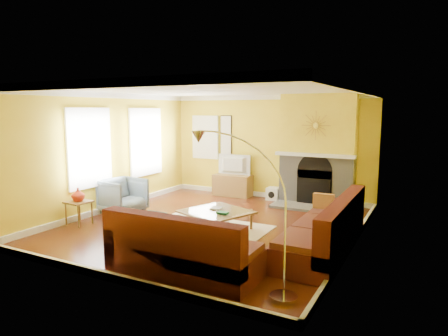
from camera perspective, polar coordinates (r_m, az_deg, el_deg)
The scene contains 27 objects.
floor at distance 8.15m, azimuth -1.56°, elevation -8.25°, with size 5.50×6.00×0.02m, color #5D2613.
ceiling at distance 7.83m, azimuth -1.64°, elevation 11.21°, with size 5.50×6.00×0.02m, color white.
wall_back at distance 10.59m, azimuth 6.40°, elevation 3.02°, with size 5.50×0.02×2.70m, color yellow.
wall_front at distance 5.48m, azimuth -17.19°, elevation -2.15°, with size 5.50×0.02×2.70m, color yellow.
wall_left at distance 9.53m, azimuth -16.24°, elevation 2.16°, with size 0.02×6.00×2.70m, color yellow.
wall_right at distance 6.97m, azimuth 18.62°, elevation -0.06°, with size 0.02×6.00×2.70m, color yellow.
baseboard at distance 8.13m, azimuth -1.56°, elevation -7.78°, with size 5.50×6.00×0.12m, color white, non-canonical shape.
crown_molding at distance 7.83m, azimuth -1.64°, elevation 10.70°, with size 5.50×6.00×0.12m, color white, non-canonical shape.
window_left_near at distance 10.46m, azimuth -11.18°, elevation 3.67°, with size 0.06×1.22×1.72m, color white.
window_left_far at distance 9.06m, azimuth -18.72°, elevation 2.72°, with size 0.06×1.22×1.72m, color white.
window_back at distance 11.36m, azimuth -2.66°, elevation 4.42°, with size 0.82×0.06×1.22m, color white.
wall_art at distance 11.05m, azimuth 0.28°, elevation 4.58°, with size 0.34×0.04×1.14m, color white.
fireplace at distance 9.98m, azimuth 13.21°, elevation 2.53°, with size 1.80×0.40×2.70m, color gray, non-canonical shape.
mantel at distance 9.76m, azimuth 12.83°, elevation 1.83°, with size 1.92×0.22×0.08m, color white.
hearth at distance 9.67m, azimuth 12.12°, elevation -5.55°, with size 1.80×0.70×0.06m, color gray.
sunburst at distance 9.72m, azimuth 12.98°, elevation 5.94°, with size 0.70×0.04×0.70m, color olive, non-canonical shape.
rug at distance 7.83m, azimuth -3.14°, elevation -8.82°, with size 2.40×1.80×0.02m, color beige.
sectional_sofa at distance 6.76m, azimuth 3.90°, elevation -7.71°, with size 3.06×3.66×0.90m, color #4A1817, non-canonical shape.
coffee_table at distance 7.59m, azimuth -1.11°, elevation -7.70°, with size 1.11×1.11×0.44m, color white, non-canonical shape.
media_console at distance 10.86m, azimuth 1.25°, elevation -2.47°, with size 1.04×0.47×0.57m, color olive.
tv at distance 10.77m, azimuth 1.26°, elevation 0.46°, with size 0.95×0.13×0.55m, color black.
subwoofer at distance 10.45m, azimuth 7.09°, elevation -3.66°, with size 0.32×0.32×0.32m, color white.
armchair at distance 9.30m, azimuth -14.25°, elevation -3.87°, with size 0.84×0.87×0.79m, color slate.
side_table at distance 8.66m, azimuth -20.00°, elevation -6.03°, with size 0.44×0.44×0.48m, color olive, non-canonical shape.
vase at distance 8.58m, azimuth -20.12°, elevation -3.57°, with size 0.26×0.26×0.28m, color red.
book at distance 7.70m, azimuth -1.80°, elevation -5.67°, with size 0.20×0.27×0.03m, color white.
arc_lamp at distance 5.04m, azimuth 2.78°, elevation -6.56°, with size 1.30×0.36×2.03m, color silver, non-canonical shape.
Camera 1 is at (3.83, -6.82, 2.30)m, focal length 32.00 mm.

